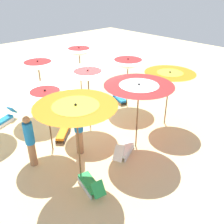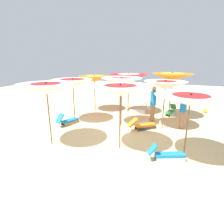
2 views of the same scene
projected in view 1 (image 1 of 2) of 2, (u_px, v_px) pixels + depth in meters
ground at (88, 124)px, 10.35m from camera, size 34.78×34.78×0.04m
beach_umbrella_0 at (79, 52)px, 12.23m from camera, size 2.05×2.05×2.44m
beach_umbrella_1 at (38, 66)px, 10.23m from camera, size 2.10×2.10×2.43m
beach_umbrella_3 at (128, 64)px, 10.96m from camera, size 2.01×2.01×2.30m
beach_umbrella_4 at (88, 76)px, 9.16m from camera, size 1.94×1.94×2.43m
beach_umbrella_5 at (46, 96)px, 7.78m from camera, size 1.92×1.92×2.32m
beach_umbrella_6 at (170, 77)px, 9.45m from camera, size 1.94×1.94×2.28m
beach_umbrella_7 at (139, 91)px, 7.91m from camera, size 2.26×2.26×2.44m
beach_umbrella_8 at (76, 112)px, 6.40m from camera, size 2.20×2.20×2.54m
lounger_0 at (124, 150)px, 8.37m from camera, size 1.28×0.79×0.68m
lounger_1 at (4, 120)px, 10.26m from camera, size 1.24×0.78×0.58m
lounger_2 at (64, 131)px, 9.48m from camera, size 1.25×1.20×0.61m
lounger_3 at (119, 97)px, 12.20m from camera, size 0.69×1.29×0.67m
lounger_4 at (91, 184)px, 6.98m from camera, size 0.57×1.17×0.59m
beachgoer_0 at (30, 140)px, 7.62m from camera, size 0.30×0.30×1.78m
beachgoer_1 at (79, 128)px, 8.15m from camera, size 0.30×0.30×1.88m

